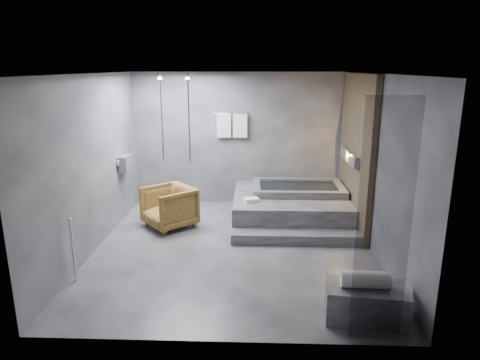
{
  "coord_description": "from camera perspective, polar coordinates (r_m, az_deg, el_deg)",
  "views": [
    {
      "loc": [
        0.35,
        -6.54,
        2.91
      ],
      "look_at": [
        0.1,
        0.3,
        1.08
      ],
      "focal_mm": 32.0,
      "sensor_mm": 36.0,
      "label": 1
    }
  ],
  "objects": [
    {
      "name": "tub_deck",
      "position": [
        8.45,
        6.77,
        -3.51
      ],
      "size": [
        2.2,
        2.0,
        0.5
      ],
      "primitive_type": "cube",
      "color": "#353538",
      "rests_on": "ground"
    },
    {
      "name": "deck_towel",
      "position": [
        7.85,
        1.54,
        -2.67
      ],
      "size": [
        0.3,
        0.26,
        0.07
      ],
      "primitive_type": "cube",
      "rotation": [
        0.0,
        0.0,
        0.33
      ],
      "color": "white",
      "rests_on": "tub_deck"
    },
    {
      "name": "rolled_towel",
      "position": [
        5.28,
        16.37,
        -12.63
      ],
      "size": [
        0.57,
        0.23,
        0.2
      ],
      "primitive_type": "cylinder",
      "rotation": [
        0.0,
        1.57,
        -0.05
      ],
      "color": "silver",
      "rests_on": "concrete_bench"
    },
    {
      "name": "concrete_bench",
      "position": [
        5.44,
        16.45,
        -15.44
      ],
      "size": [
        0.99,
        0.62,
        0.42
      ],
      "primitive_type": "cube",
      "rotation": [
        0.0,
        0.0,
        -0.12
      ],
      "color": "#343437",
      "rests_on": "ground"
    },
    {
      "name": "tub_step",
      "position": [
        7.4,
        7.44,
        -7.58
      ],
      "size": [
        2.2,
        0.36,
        0.18
      ],
      "primitive_type": "cube",
      "color": "#353538",
      "rests_on": "ground"
    },
    {
      "name": "driftwood_chair",
      "position": [
        8.05,
        -9.43,
        -3.56
      ],
      "size": [
        1.17,
        1.17,
        0.76
      ],
      "primitive_type": "imported",
      "rotation": [
        0.0,
        0.0,
        -0.85
      ],
      "color": "#472F11",
      "rests_on": "ground"
    },
    {
      "name": "room",
      "position": [
        6.88,
        2.47,
        5.08
      ],
      "size": [
        5.0,
        5.04,
        2.82
      ],
      "color": "#303032",
      "rests_on": "ground"
    }
  ]
}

